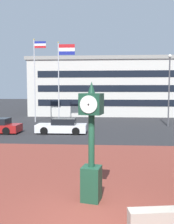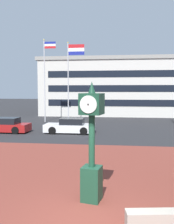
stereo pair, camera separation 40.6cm
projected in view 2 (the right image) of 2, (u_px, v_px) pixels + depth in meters
The scene contains 8 objects.
ground_plane at pixel (88, 221), 7.03m from camera, with size 200.00×200.00×0.00m, color #262628.
plaza_brick_paving at pixel (97, 183), 9.96m from camera, with size 44.00×13.91×0.01m, color brown.
street_clock at pixel (92, 146), 8.22m from camera, with size 0.81×0.84×3.94m.
car_street_mid at pixel (70, 126), 21.66m from camera, with size 4.27×1.90×1.28m.
car_street_far at pixel (5, 126), 22.04m from camera, with size 4.35×1.87×1.28m.
flagpole_primary at pixel (45, 76), 28.95m from camera, with size 1.42×0.14×9.45m.
flagpole_secondary at pixel (70, 73), 28.58m from camera, with size 1.93×0.14×9.08m.
civic_building at pixel (143, 87), 40.45m from camera, with size 31.11×14.36×8.34m.
Camera 2 is at (0.78, -6.70, 3.65)m, focal length 40.45 mm.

